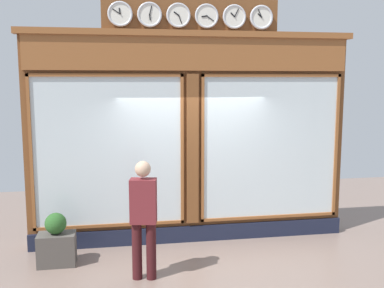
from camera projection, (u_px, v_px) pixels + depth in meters
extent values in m
cube|color=brown|center=(191.00, 141.00, 7.73)|extent=(5.47, 0.30, 3.49)
cube|color=#191E33|center=(192.00, 234.00, 7.79)|extent=(5.47, 0.08, 0.28)
cube|color=brown|center=(192.00, 54.00, 7.33)|extent=(5.36, 0.08, 0.55)
cube|color=brown|center=(192.00, 34.00, 7.31)|extent=(5.57, 0.20, 0.10)
cube|color=silver|center=(271.00, 147.00, 7.82)|extent=(2.38, 0.02, 2.44)
cube|color=brown|center=(273.00, 75.00, 7.62)|extent=(2.48, 0.04, 0.05)
cube|color=brown|center=(269.00, 217.00, 7.98)|extent=(2.48, 0.04, 0.05)
cube|color=brown|center=(336.00, 146.00, 8.00)|extent=(0.05, 0.04, 2.54)
cube|color=brown|center=(203.00, 149.00, 7.59)|extent=(0.05, 0.04, 2.54)
cube|color=silver|center=(109.00, 152.00, 7.35)|extent=(2.38, 0.02, 2.44)
cube|color=brown|center=(107.00, 75.00, 7.15)|extent=(2.48, 0.04, 0.05)
cube|color=brown|center=(111.00, 225.00, 7.51)|extent=(2.48, 0.04, 0.05)
cube|color=brown|center=(31.00, 154.00, 7.12)|extent=(0.05, 0.04, 2.54)
cube|color=brown|center=(182.00, 150.00, 7.54)|extent=(0.05, 0.04, 2.54)
cube|color=brown|center=(192.00, 150.00, 7.57)|extent=(0.20, 0.10, 2.54)
cube|color=brown|center=(192.00, 16.00, 7.31)|extent=(2.91, 0.06, 0.60)
cylinder|color=white|center=(261.00, 17.00, 7.43)|extent=(0.33, 0.02, 0.33)
torus|color=silver|center=(261.00, 17.00, 7.42)|extent=(0.40, 0.04, 0.40)
cube|color=black|center=(260.00, 15.00, 7.40)|extent=(0.08, 0.01, 0.07)
cube|color=black|center=(260.00, 13.00, 7.40)|extent=(0.07, 0.01, 0.13)
sphere|color=black|center=(262.00, 17.00, 7.41)|extent=(0.02, 0.02, 0.02)
cylinder|color=white|center=(234.00, 17.00, 7.35)|extent=(0.33, 0.02, 0.33)
torus|color=silver|center=(234.00, 17.00, 7.34)|extent=(0.39, 0.04, 0.39)
cube|color=black|center=(233.00, 15.00, 7.32)|extent=(0.08, 0.01, 0.07)
cube|color=black|center=(237.00, 13.00, 7.33)|extent=(0.07, 0.01, 0.13)
sphere|color=black|center=(235.00, 17.00, 7.33)|extent=(0.02, 0.02, 0.02)
cylinder|color=white|center=(207.00, 16.00, 7.27)|extent=(0.33, 0.02, 0.33)
torus|color=silver|center=(207.00, 16.00, 7.27)|extent=(0.39, 0.04, 0.39)
cube|color=black|center=(204.00, 16.00, 7.25)|extent=(0.09, 0.01, 0.03)
cube|color=black|center=(210.00, 18.00, 7.27)|extent=(0.12, 0.01, 0.09)
sphere|color=black|center=(207.00, 16.00, 7.25)|extent=(0.02, 0.02, 0.02)
cylinder|color=white|center=(178.00, 15.00, 7.19)|extent=(0.33, 0.02, 0.33)
torus|color=silver|center=(178.00, 15.00, 7.19)|extent=(0.39, 0.04, 0.39)
cube|color=black|center=(176.00, 13.00, 7.17)|extent=(0.08, 0.01, 0.06)
cube|color=black|center=(180.00, 19.00, 7.19)|extent=(0.06, 0.01, 0.13)
sphere|color=black|center=(179.00, 15.00, 7.17)|extent=(0.02, 0.02, 0.02)
cylinder|color=white|center=(150.00, 15.00, 7.11)|extent=(0.33, 0.02, 0.33)
torus|color=silver|center=(150.00, 15.00, 7.11)|extent=(0.40, 0.04, 0.40)
cube|color=black|center=(150.00, 17.00, 7.11)|extent=(0.03, 0.01, 0.09)
cube|color=black|center=(151.00, 10.00, 7.09)|extent=(0.05, 0.01, 0.14)
sphere|color=black|center=(150.00, 14.00, 7.10)|extent=(0.02, 0.02, 0.02)
cylinder|color=white|center=(120.00, 14.00, 7.03)|extent=(0.33, 0.02, 0.33)
torus|color=silver|center=(120.00, 14.00, 7.03)|extent=(0.39, 0.04, 0.39)
cube|color=black|center=(120.00, 11.00, 7.01)|extent=(0.03, 0.01, 0.09)
cube|color=black|center=(116.00, 11.00, 7.01)|extent=(0.12, 0.01, 0.08)
sphere|color=black|center=(120.00, 14.00, 7.02)|extent=(0.02, 0.02, 0.02)
cylinder|color=#3A1316|center=(137.00, 251.00, 6.29)|extent=(0.14, 0.14, 0.82)
cylinder|color=#3A1316|center=(151.00, 251.00, 6.29)|extent=(0.14, 0.14, 0.82)
cube|color=maroon|center=(143.00, 201.00, 6.19)|extent=(0.40, 0.28, 0.62)
sphere|color=tan|center=(143.00, 169.00, 6.12)|extent=(0.22, 0.22, 0.22)
cube|color=#4C4742|center=(57.00, 249.00, 6.79)|extent=(0.56, 0.36, 0.49)
sphere|color=#285623|center=(56.00, 223.00, 6.74)|extent=(0.32, 0.32, 0.32)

